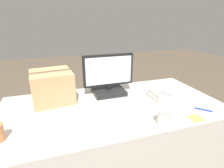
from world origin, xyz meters
TOP-DOWN VIEW (x-y plane):
  - office_desk at (0.00, 0.00)m, footprint 1.80×0.90m
  - monitor at (0.04, 0.25)m, footprint 0.47×0.26m
  - keyboard at (0.00, -0.06)m, footprint 0.43×0.17m
  - desk_phone at (0.43, -0.02)m, footprint 0.17×0.21m
  - paper_cup_right at (0.23, -0.37)m, footprint 0.09×0.09m
  - spoon at (0.75, -0.15)m, footprint 0.15×0.06m
  - cardboard_box at (-0.46, 0.25)m, footprint 0.36×0.36m
  - pen_marker at (0.64, -0.30)m, footprint 0.10×0.10m
  - sticky_note_pad at (0.50, -0.38)m, footprint 0.09×0.09m

SIDE VIEW (x-z plane):
  - office_desk at x=0.00m, z-range 0.00..0.75m
  - spoon at x=0.75m, z-range 0.75..0.75m
  - sticky_note_pad at x=0.50m, z-range 0.75..0.75m
  - pen_marker at x=0.64m, z-range 0.75..0.76m
  - keyboard at x=0.00m, z-range 0.75..0.77m
  - desk_phone at x=0.43m, z-range 0.74..0.81m
  - paper_cup_right at x=0.23m, z-range 0.75..0.86m
  - cardboard_box at x=-0.46m, z-range 0.75..1.01m
  - monitor at x=0.04m, z-range 0.70..1.08m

